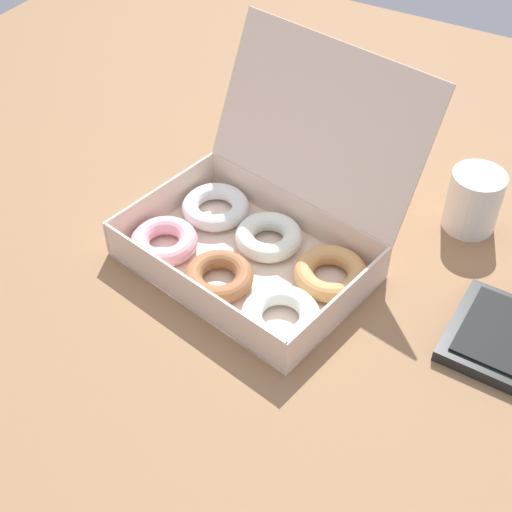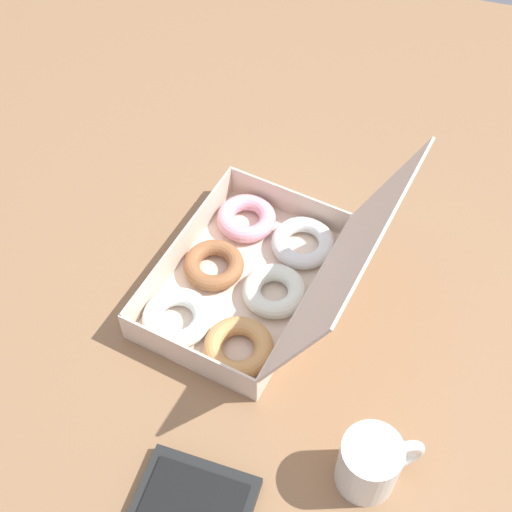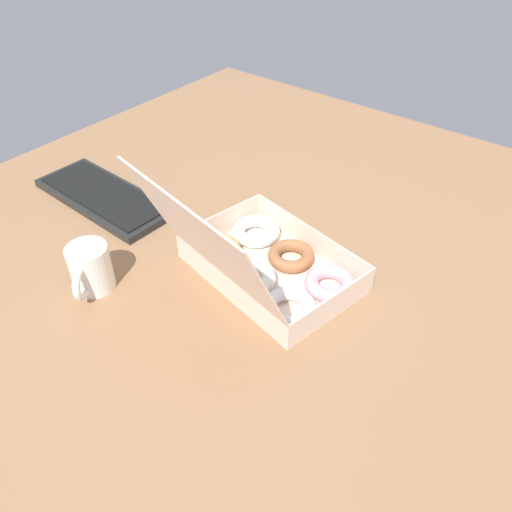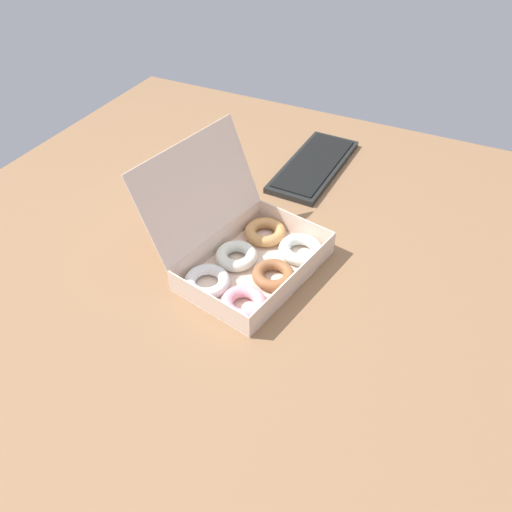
{
  "view_description": "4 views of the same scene",
  "coord_description": "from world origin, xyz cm",
  "views": [
    {
      "loc": [
        40.96,
        -66.54,
        74.4
      ],
      "look_at": [
        4.64,
        -2.91,
        4.25
      ],
      "focal_mm": 50.0,
      "sensor_mm": 36.0,
      "label": 1
    },
    {
      "loc": [
        65.0,
        19.21,
        96.38
      ],
      "look_at": [
        -0.48,
        -0.18,
        5.2
      ],
      "focal_mm": 50.0,
      "sensor_mm": 36.0,
      "label": 2
    },
    {
      "loc": [
        -43.95,
        61.84,
        70.19
      ],
      "look_at": [
        4.01,
        1.03,
        5.43
      ],
      "focal_mm": 35.0,
      "sensor_mm": 36.0,
      "label": 3
    },
    {
      "loc": [
        -76.92,
        -40.39,
        83.07
      ],
      "look_at": [
        1.12,
        -2.39,
        5.71
      ],
      "focal_mm": 35.0,
      "sensor_mm": 36.0,
      "label": 4
    }
  ],
  "objects": [
    {
      "name": "donut_box",
      "position": [
        2.73,
        0.21,
        3.55
      ],
      "size": [
        40.5,
        39.42,
        27.84
      ],
      "color": "beige",
      "rests_on": "ground_plane"
    },
    {
      "name": "ground_plane",
      "position": [
        0.0,
        0.0,
        -1.0
      ],
      "size": [
        180.0,
        180.0,
        2.0
      ],
      "primitive_type": "cube",
      "color": "#906946"
    },
    {
      "name": "coffee_mug",
      "position": [
        27.73,
        24.07,
        5.06
      ],
      "size": [
        8.91,
        11.24,
        9.87
      ],
      "color": "white",
      "rests_on": "ground_plane"
    },
    {
      "name": "keyboard",
      "position": [
        51.81,
        2.26,
        1.06
      ],
      "size": [
        39.33,
        16.72,
        2.2
      ],
      "color": "black",
      "rests_on": "ground_plane"
    }
  ]
}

